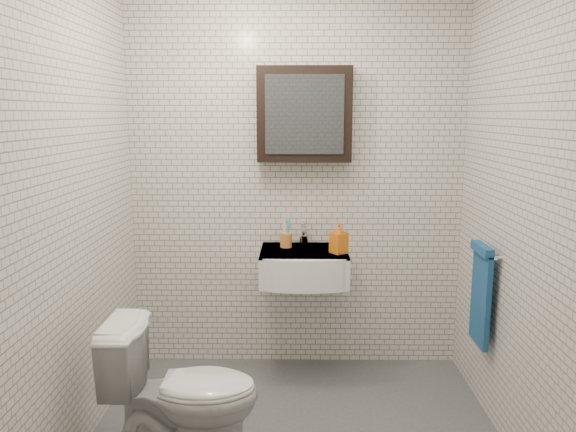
# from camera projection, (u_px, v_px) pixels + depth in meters

# --- Properties ---
(room_shell) EXTENTS (2.22, 2.02, 2.51)m
(room_shell) POSITION_uv_depth(u_px,v_px,m) (296.00, 164.00, 2.70)
(room_shell) COLOR silver
(room_shell) RESTS_ON ground
(washbasin) EXTENTS (0.55, 0.50, 0.20)m
(washbasin) POSITION_uv_depth(u_px,v_px,m) (304.00, 266.00, 3.54)
(washbasin) COLOR white
(washbasin) RESTS_ON room_shell
(faucet) EXTENTS (0.06, 0.20, 0.15)m
(faucet) POSITION_uv_depth(u_px,v_px,m) (304.00, 235.00, 3.71)
(faucet) COLOR silver
(faucet) RESTS_ON washbasin
(mirror_cabinet) EXTENTS (0.60, 0.15, 0.60)m
(mirror_cabinet) POSITION_uv_depth(u_px,v_px,m) (304.00, 115.00, 3.56)
(mirror_cabinet) COLOR black
(mirror_cabinet) RESTS_ON room_shell
(towel_rail) EXTENTS (0.09, 0.30, 0.58)m
(towel_rail) POSITION_uv_depth(u_px,v_px,m) (481.00, 291.00, 3.16)
(towel_rail) COLOR silver
(towel_rail) RESTS_ON room_shell
(toothbrush_cup) EXTENTS (0.08, 0.08, 0.21)m
(toothbrush_cup) POSITION_uv_depth(u_px,v_px,m) (286.00, 239.00, 3.64)
(toothbrush_cup) COLOR #CD7733
(toothbrush_cup) RESTS_ON washbasin
(soap_bottle) EXTENTS (0.12, 0.12, 0.20)m
(soap_bottle) POSITION_uv_depth(u_px,v_px,m) (339.00, 238.00, 3.47)
(soap_bottle) COLOR #DD4917
(soap_bottle) RESTS_ON washbasin
(toilet) EXTENTS (0.72, 0.41, 0.74)m
(toilet) POSITION_uv_depth(u_px,v_px,m) (183.00, 393.00, 2.73)
(toilet) COLOR white
(toilet) RESTS_ON ground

